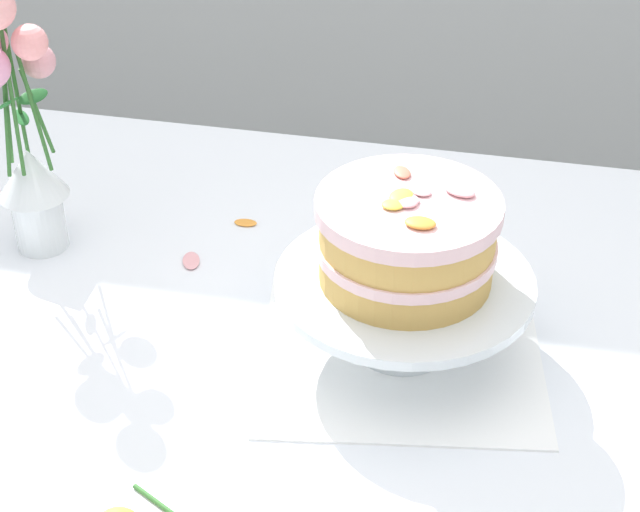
# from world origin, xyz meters

# --- Properties ---
(dining_table) EXTENTS (1.40, 1.00, 0.74)m
(dining_table) POSITION_xyz_m (0.00, -0.03, 0.65)
(dining_table) COLOR white
(dining_table) RESTS_ON ground
(linen_napkin) EXTENTS (0.37, 0.37, 0.00)m
(linen_napkin) POSITION_xyz_m (0.16, 0.01, 0.74)
(linen_napkin) COLOR white
(linen_napkin) RESTS_ON dining_table
(cake_stand) EXTENTS (0.29, 0.29, 0.10)m
(cake_stand) POSITION_xyz_m (0.16, 0.01, 0.82)
(cake_stand) COLOR silver
(cake_stand) RESTS_ON linen_napkin
(layer_cake) EXTENTS (0.20, 0.20, 0.11)m
(layer_cake) POSITION_xyz_m (0.16, 0.01, 0.89)
(layer_cake) COLOR tan
(layer_cake) RESTS_ON cake_stand
(flower_vase) EXTENTS (0.10, 0.12, 0.37)m
(flower_vase) POSITION_xyz_m (-0.34, 0.12, 0.91)
(flower_vase) COLOR silver
(flower_vase) RESTS_ON dining_table
(loose_petal_0) EXTENTS (0.03, 0.02, 0.00)m
(loose_petal_0) POSITION_xyz_m (-0.09, 0.23, 0.74)
(loose_petal_0) COLOR orange
(loose_petal_0) RESTS_ON dining_table
(loose_petal_1) EXTENTS (0.03, 0.05, 0.01)m
(loose_petal_1) POSITION_xyz_m (-0.14, 0.12, 0.74)
(loose_petal_1) COLOR pink
(loose_petal_1) RESTS_ON dining_table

